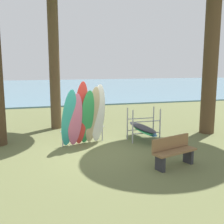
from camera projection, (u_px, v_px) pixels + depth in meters
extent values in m
plane|color=#60663D|center=(94.00, 152.00, 9.10)|extent=(80.00, 80.00, 0.00)
cube|color=slate|center=(49.00, 87.00, 36.04)|extent=(80.00, 36.00, 0.10)
cylinder|color=#4C3823|center=(211.00, 48.00, 11.14)|extent=(0.61, 0.61, 7.13)
cylinder|color=brown|center=(54.00, 51.00, 12.03)|extent=(0.47, 0.47, 6.96)
ellipsoid|color=#38B2AD|center=(69.00, 119.00, 9.39)|extent=(0.70, 0.81, 2.08)
ellipsoid|color=pink|center=(75.00, 120.00, 9.53)|extent=(0.63, 0.66, 1.93)
ellipsoid|color=red|center=(81.00, 114.00, 9.63)|extent=(0.62, 0.68, 2.33)
ellipsoid|color=#339E56|center=(87.00, 118.00, 9.78)|extent=(0.65, 0.75, 2.01)
ellipsoid|color=#C6B289|center=(93.00, 115.00, 9.89)|extent=(0.68, 0.72, 2.13)
ellipsoid|color=white|center=(98.00, 114.00, 10.01)|extent=(0.59, 0.57, 2.20)
cylinder|color=#9EA0A5|center=(63.00, 139.00, 9.67)|extent=(0.04, 0.04, 0.55)
cylinder|color=#9EA0A5|center=(102.00, 134.00, 10.45)|extent=(0.04, 0.04, 0.55)
cylinder|color=#9EA0A5|center=(83.00, 129.00, 10.01)|extent=(1.71, 0.45, 0.04)
cylinder|color=#9EA0A5|center=(133.00, 127.00, 10.02)|extent=(0.05, 0.05, 1.25)
cylinder|color=#9EA0A5|center=(160.00, 125.00, 10.31)|extent=(0.05, 0.05, 1.25)
cylinder|color=#9EA0A5|center=(127.00, 124.00, 10.59)|extent=(0.05, 0.05, 1.25)
cylinder|color=#9EA0A5|center=(153.00, 122.00, 10.88)|extent=(0.05, 0.05, 1.25)
cylinder|color=#9EA0A5|center=(146.00, 133.00, 10.21)|extent=(1.10, 0.04, 0.04)
cylinder|color=#9EA0A5|center=(147.00, 121.00, 10.14)|extent=(1.10, 0.04, 0.04)
cylinder|color=#9EA0A5|center=(140.00, 130.00, 10.78)|extent=(1.10, 0.04, 0.04)
cylinder|color=#9EA0A5|center=(141.00, 118.00, 10.71)|extent=(1.10, 0.04, 0.04)
ellipsoid|color=#2D8ED1|center=(145.00, 130.00, 10.50)|extent=(0.56, 2.11, 0.06)
ellipsoid|color=#339E56|center=(142.00, 129.00, 10.46)|extent=(0.65, 2.13, 0.06)
ellipsoid|color=black|center=(142.00, 127.00, 10.45)|extent=(0.63, 2.13, 0.06)
cube|color=#2D2D33|center=(160.00, 163.00, 7.44)|extent=(0.19, 0.34, 0.42)
cube|color=#2D2D33|center=(188.00, 156.00, 8.05)|extent=(0.19, 0.34, 0.42)
cube|color=olive|center=(175.00, 151.00, 7.71)|extent=(1.46, 0.80, 0.06)
cube|color=olive|center=(171.00, 142.00, 7.82)|extent=(1.35, 0.48, 0.36)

